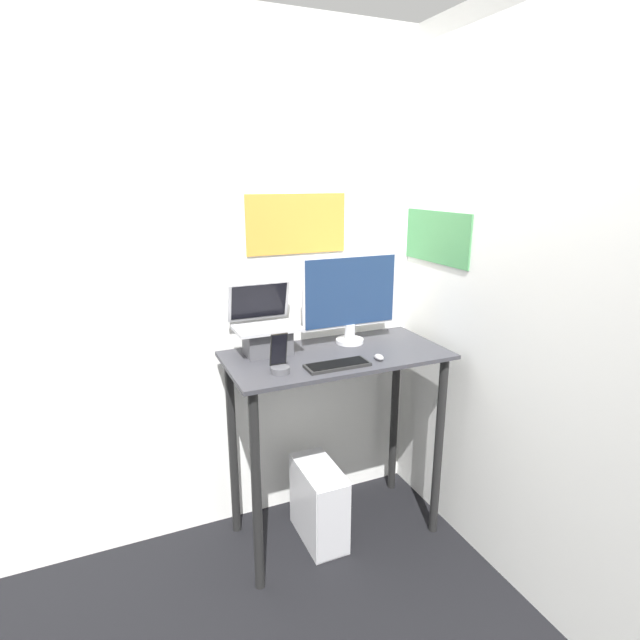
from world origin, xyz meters
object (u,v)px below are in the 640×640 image
object	(u,v)px
computer_tower	(319,503)
monitor	(350,298)
laptop	(266,334)
keyboard	(337,365)
cell_phone	(280,363)
mouse	(379,357)

from	to	relation	value
computer_tower	monitor	bearing A→B (deg)	30.93
laptop	computer_tower	bearing A→B (deg)	-37.63
monitor	keyboard	xyz separation A→B (m)	(-0.21, -0.29, -0.23)
cell_phone	computer_tower	world-z (taller)	cell_phone
mouse	keyboard	bearing A→B (deg)	179.93
mouse	computer_tower	size ratio (longest dim) A/B	0.15
keyboard	mouse	xyz separation A→B (m)	(0.22, -0.00, 0.01)
cell_phone	keyboard	bearing A→B (deg)	-7.50
monitor	mouse	world-z (taller)	monitor
monitor	keyboard	world-z (taller)	monitor
mouse	cell_phone	xyz separation A→B (m)	(-0.48, 0.04, 0.03)
computer_tower	laptop	bearing A→B (deg)	142.37
laptop	monitor	bearing A→B (deg)	-2.54
keyboard	mouse	distance (m)	0.22
monitor	computer_tower	world-z (taller)	monitor
laptop	monitor	distance (m)	0.47
cell_phone	computer_tower	size ratio (longest dim) A/B	0.43
mouse	cell_phone	size ratio (longest dim) A/B	0.33
keyboard	mouse	size ratio (longest dim) A/B	4.91
keyboard	computer_tower	size ratio (longest dim) A/B	0.71
mouse	monitor	bearing A→B (deg)	92.03
monitor	cell_phone	xyz separation A→B (m)	(-0.47, -0.25, -0.19)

